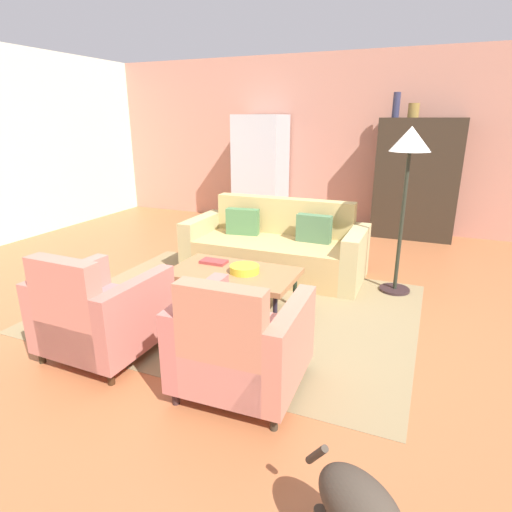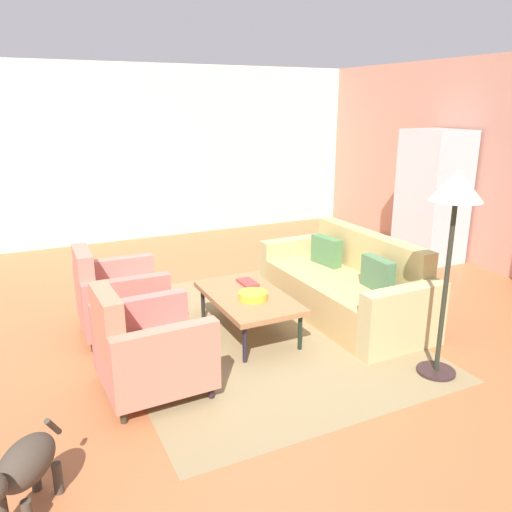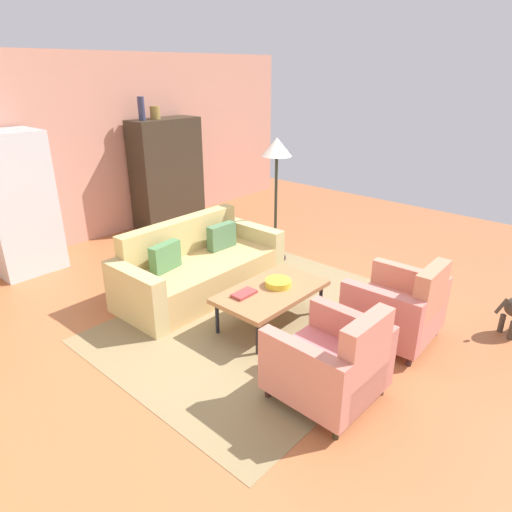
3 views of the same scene
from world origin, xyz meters
TOP-DOWN VIEW (x-y plane):
  - ground_plane at (0.00, 0.00)m, footprint 10.40×10.40m
  - wall_back at (0.00, 3.78)m, footprint 8.66×0.12m
  - area_rug at (-0.15, -0.02)m, footprint 3.40×2.60m
  - couch at (-0.15, 1.11)m, footprint 2.11×0.92m
  - coffee_table at (-0.15, -0.07)m, footprint 1.20×0.70m
  - armchair_left at (-0.75, -1.24)m, footprint 0.82×0.82m
  - armchair_right at (0.45, -1.24)m, footprint 0.83×0.83m
  - fruit_bowl at (-0.04, -0.07)m, footprint 0.28×0.28m
  - book_stack at (-0.43, 0.06)m, footprint 0.26×0.15m
  - cabinet at (1.26, 3.44)m, footprint 1.20×0.51m
  - vase_tall at (0.86, 3.43)m, footprint 0.11×0.11m
  - vase_round at (1.11, 3.43)m, footprint 0.16×0.16m
  - refrigerator at (-1.27, 3.33)m, footprint 0.80×0.73m
  - floor_lamp at (1.25, 1.03)m, footprint 0.40×0.40m

SIDE VIEW (x-z plane):
  - ground_plane at x=0.00m, z-range 0.00..0.00m
  - area_rug at x=-0.15m, z-range 0.00..0.01m
  - couch at x=-0.15m, z-range -0.14..0.72m
  - armchair_left at x=-0.75m, z-range -0.10..0.78m
  - armchair_right at x=0.45m, z-range -0.10..0.78m
  - coffee_table at x=-0.15m, z-range 0.17..0.57m
  - book_stack at x=-0.43m, z-range 0.40..0.43m
  - fruit_bowl at x=-0.04m, z-range 0.40..0.47m
  - cabinet at x=1.26m, z-range 0.00..1.80m
  - refrigerator at x=-1.27m, z-range 0.00..1.85m
  - wall_back at x=0.00m, z-range 0.00..2.80m
  - floor_lamp at x=1.25m, z-range 0.58..2.30m
  - vase_round at x=1.11m, z-range 1.80..2.00m
  - vase_tall at x=0.86m, z-range 1.80..2.16m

